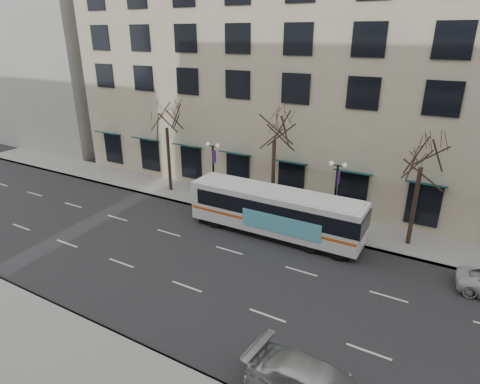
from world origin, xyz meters
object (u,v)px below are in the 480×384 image
Objects in this scene: tree_far_right at (424,152)px; lamp_post_right at (335,193)px; tree_far_mid at (275,127)px; tree_far_left at (166,117)px; city_bus at (276,211)px; lamp_post_left at (213,171)px.

lamp_post_right is (-4.99, -0.60, -3.48)m from tree_far_right.
tree_far_mid is 1.64× the size of lamp_post_right.
lamp_post_right is (15.01, -0.60, -3.75)m from tree_far_left.
lamp_post_right is at bearing -2.29° from tree_far_left.
tree_far_left is 13.01m from city_bus.
tree_far_left reaches higher than tree_far_right.
tree_far_left is at bearing -180.00° from tree_far_mid.
tree_far_right reaches higher than lamp_post_left.
tree_far_right reaches higher than city_bus.
tree_far_right reaches higher than lamp_post_right.
tree_far_right is (10.00, -0.00, -0.48)m from tree_far_mid.
city_bus is at bearing -144.24° from lamp_post_right.
lamp_post_right is (10.00, 0.00, 0.00)m from lamp_post_left.
tree_far_right is 15.40m from lamp_post_left.
tree_far_mid is 6.40m from lamp_post_left.
tree_far_right is at bearing 6.85° from lamp_post_right.
tree_far_left reaches higher than lamp_post_right.
tree_far_left is 0.98× the size of tree_far_mid.
tree_far_mid is 6.41m from lamp_post_right.
lamp_post_right is 0.43× the size of city_bus.
tree_far_left is 15.48m from lamp_post_right.
lamp_post_left is at bearing -177.71° from tree_far_right.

